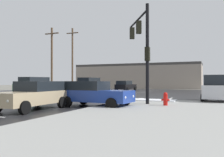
{
  "coord_description": "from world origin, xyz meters",
  "views": [
    {
      "loc": [
        9.45,
        -21.86,
        1.64
      ],
      "look_at": [
        -1.56,
        4.35,
        1.88
      ],
      "focal_mm": 38.32,
      "sensor_mm": 36.0,
      "label": 1
    }
  ],
  "objects_px": {
    "fire_hydrant": "(165,99)",
    "suv_silver": "(218,88)",
    "suv_green": "(34,85)",
    "sedan_blue": "(94,93)",
    "suv_navy": "(89,84)",
    "utility_pole_distant": "(72,58)",
    "traffic_signal_mast": "(142,41)",
    "sedan_black": "(126,86)",
    "utility_pole_far": "(52,58)",
    "sedan_tan": "(34,95)"
  },
  "relations": [
    {
      "from": "fire_hydrant",
      "to": "suv_silver",
      "type": "xyz_separation_m",
      "value": [
        3.02,
        5.35,
        0.55
      ]
    },
    {
      "from": "suv_green",
      "to": "suv_silver",
      "type": "bearing_deg",
      "value": 84.65
    },
    {
      "from": "suv_silver",
      "to": "sedan_blue",
      "type": "bearing_deg",
      "value": 135.53
    },
    {
      "from": "suv_navy",
      "to": "utility_pole_distant",
      "type": "distance_m",
      "value": 7.82
    },
    {
      "from": "suv_navy",
      "to": "sedan_blue",
      "type": "distance_m",
      "value": 18.73
    },
    {
      "from": "suv_silver",
      "to": "sedan_blue",
      "type": "height_order",
      "value": "suv_silver"
    },
    {
      "from": "suv_silver",
      "to": "utility_pole_distant",
      "type": "relative_size",
      "value": 0.48
    },
    {
      "from": "traffic_signal_mast",
      "to": "suv_navy",
      "type": "bearing_deg",
      "value": 9.81
    },
    {
      "from": "sedan_black",
      "to": "utility_pole_distant",
      "type": "height_order",
      "value": "utility_pole_distant"
    },
    {
      "from": "suv_green",
      "to": "utility_pole_far",
      "type": "distance_m",
      "value": 5.81
    },
    {
      "from": "traffic_signal_mast",
      "to": "utility_pole_distant",
      "type": "distance_m",
      "value": 24.08
    },
    {
      "from": "suv_silver",
      "to": "utility_pole_far",
      "type": "height_order",
      "value": "utility_pole_far"
    },
    {
      "from": "suv_navy",
      "to": "suv_green",
      "type": "bearing_deg",
      "value": 153.81
    },
    {
      "from": "utility_pole_far",
      "to": "utility_pole_distant",
      "type": "bearing_deg",
      "value": 96.47
    },
    {
      "from": "sedan_tan",
      "to": "sedan_blue",
      "type": "relative_size",
      "value": 0.98
    },
    {
      "from": "suv_navy",
      "to": "sedan_tan",
      "type": "bearing_deg",
      "value": -158.91
    },
    {
      "from": "fire_hydrant",
      "to": "sedan_black",
      "type": "height_order",
      "value": "sedan_black"
    },
    {
      "from": "sedan_blue",
      "to": "utility_pole_far",
      "type": "distance_m",
      "value": 19.82
    },
    {
      "from": "suv_green",
      "to": "utility_pole_far",
      "type": "xyz_separation_m",
      "value": [
        -0.85,
        4.48,
        3.59
      ]
    },
    {
      "from": "traffic_signal_mast",
      "to": "fire_hydrant",
      "type": "xyz_separation_m",
      "value": [
        1.92,
        -1.64,
        -3.88
      ]
    },
    {
      "from": "sedan_black",
      "to": "sedan_tan",
      "type": "height_order",
      "value": "same"
    },
    {
      "from": "suv_silver",
      "to": "sedan_black",
      "type": "height_order",
      "value": "suv_silver"
    },
    {
      "from": "traffic_signal_mast",
      "to": "utility_pole_far",
      "type": "bearing_deg",
      "value": 24.95
    },
    {
      "from": "traffic_signal_mast",
      "to": "sedan_blue",
      "type": "bearing_deg",
      "value": 111.56
    },
    {
      "from": "sedan_black",
      "to": "utility_pole_distant",
      "type": "bearing_deg",
      "value": 100.87
    },
    {
      "from": "fire_hydrant",
      "to": "utility_pole_far",
      "type": "xyz_separation_m",
      "value": [
        -17.82,
        12.59,
        4.15
      ]
    },
    {
      "from": "traffic_signal_mast",
      "to": "sedan_black",
      "type": "bearing_deg",
      "value": -7.68
    },
    {
      "from": "fire_hydrant",
      "to": "sedan_tan",
      "type": "xyz_separation_m",
      "value": [
        -6.55,
        -3.97,
        0.32
      ]
    },
    {
      "from": "sedan_tan",
      "to": "utility_pole_distant",
      "type": "distance_m",
      "value": 26.32
    },
    {
      "from": "fire_hydrant",
      "to": "suv_silver",
      "type": "bearing_deg",
      "value": 60.53
    },
    {
      "from": "traffic_signal_mast",
      "to": "suv_navy",
      "type": "height_order",
      "value": "traffic_signal_mast"
    },
    {
      "from": "utility_pole_far",
      "to": "suv_navy",
      "type": "bearing_deg",
      "value": 28.82
    },
    {
      "from": "traffic_signal_mast",
      "to": "sedan_tan",
      "type": "bearing_deg",
      "value": 109.94
    },
    {
      "from": "suv_silver",
      "to": "utility_pole_distant",
      "type": "height_order",
      "value": "utility_pole_distant"
    },
    {
      "from": "suv_green",
      "to": "utility_pole_distant",
      "type": "xyz_separation_m",
      "value": [
        -1.58,
        10.91,
        4.25
      ]
    },
    {
      "from": "fire_hydrant",
      "to": "suv_green",
      "type": "xyz_separation_m",
      "value": [
        -16.97,
        8.11,
        0.55
      ]
    },
    {
      "from": "traffic_signal_mast",
      "to": "utility_pole_distant",
      "type": "bearing_deg",
      "value": 13.24
    },
    {
      "from": "suv_navy",
      "to": "fire_hydrant",
      "type": "bearing_deg",
      "value": -137.02
    },
    {
      "from": "utility_pole_far",
      "to": "utility_pole_distant",
      "type": "distance_m",
      "value": 6.51
    },
    {
      "from": "fire_hydrant",
      "to": "suv_green",
      "type": "relative_size",
      "value": 0.16
    },
    {
      "from": "suv_silver",
      "to": "suv_navy",
      "type": "distance_m",
      "value": 19.01
    },
    {
      "from": "suv_green",
      "to": "suv_silver",
      "type": "distance_m",
      "value": 20.18
    },
    {
      "from": "sedan_tan",
      "to": "utility_pole_distant",
      "type": "xyz_separation_m",
      "value": [
        -12.0,
        22.99,
        4.49
      ]
    },
    {
      "from": "suv_navy",
      "to": "sedan_blue",
      "type": "relative_size",
      "value": 1.05
    },
    {
      "from": "suv_green",
      "to": "sedan_black",
      "type": "height_order",
      "value": "suv_green"
    },
    {
      "from": "sedan_black",
      "to": "utility_pole_far",
      "type": "bearing_deg",
      "value": 136.6
    },
    {
      "from": "suv_green",
      "to": "sedan_tan",
      "type": "bearing_deg",
      "value": 43.32
    },
    {
      "from": "suv_silver",
      "to": "sedan_black",
      "type": "distance_m",
      "value": 19.5
    },
    {
      "from": "traffic_signal_mast",
      "to": "sedan_black",
      "type": "relative_size",
      "value": 1.4
    },
    {
      "from": "sedan_blue",
      "to": "utility_pole_distant",
      "type": "relative_size",
      "value": 0.45
    }
  ]
}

